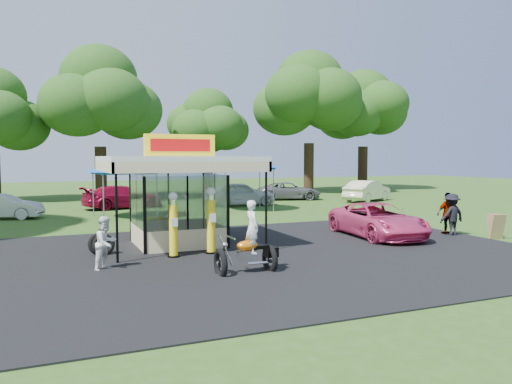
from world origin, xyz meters
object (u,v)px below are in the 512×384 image
bg_car_a (2,207)px  bg_car_c (240,194)px  gas_pump_right (211,222)px  bg_car_e (367,191)px  gas_pump_left (173,226)px  pink_sedan (378,220)px  spectator_west (106,243)px  kiosk_car (165,225)px  bg_car_b (123,197)px  motorcycle (250,244)px  tent_west (124,168)px  tent_east (244,164)px  gas_station_kiosk (177,199)px  a_frame_sign (496,226)px  bg_car_d (289,191)px  spectator_east_b (448,214)px  spectator_east_a (452,215)px

bg_car_a → bg_car_c: bg_car_c is taller
gas_pump_right → bg_car_e: (17.24, 15.26, -0.32)m
gas_pump_left → pink_sedan: bearing=6.0°
spectator_west → kiosk_car: bearing=20.8°
pink_sedan → bg_car_a: (-14.96, 12.98, -0.04)m
kiosk_car → bg_car_b: 12.62m
motorcycle → kiosk_car: motorcycle is taller
tent_west → tent_east: (7.58, 1.15, 0.18)m
gas_station_kiosk → pink_sedan: bearing=-9.7°
tent_west → a_frame_sign: bearing=-46.2°
spectator_west → gas_pump_left: bearing=-18.2°
motorcycle → bg_car_d: 25.12m
gas_pump_left → tent_west: bearing=89.4°
spectator_east_b → bg_car_b: spectator_east_b is taller
gas_station_kiosk → tent_west: size_ratio=1.24×
spectator_east_b → bg_car_a: size_ratio=0.45×
spectator_west → bg_car_e: size_ratio=0.33×
tent_east → tent_west: bearing=-171.3°
a_frame_sign → tent_west: bearing=147.5°
bg_car_a → bg_car_d: 20.50m
spectator_east_a → motorcycle: bearing=14.7°
bg_car_a → bg_car_e: (24.67, 1.48, 0.12)m
pink_sedan → spectator_west: size_ratio=3.20×
gas_pump_right → bg_car_a: (-7.43, 13.78, -0.44)m
motorcycle → bg_car_b: bearing=90.9°
pink_sedan → bg_car_c: bearing=97.1°
spectator_east_a → tent_east: 14.15m
kiosk_car → pink_sedan: (8.16, -3.60, 0.23)m
gas_pump_right → bg_car_b: gas_pump_right is taller
gas_pump_right → kiosk_car: size_ratio=0.83×
bg_car_c → tent_west: 9.26m
spectator_east_a → bg_car_e: size_ratio=0.37×
motorcycle → bg_car_a: motorcycle is taller
spectator_west → spectator_east_a: spectator_east_a is taller
bg_car_b → bg_car_e: size_ratio=1.07×
gas_station_kiosk → spectator_west: size_ratio=3.36×
gas_pump_left → spectator_west: gas_pump_left is taller
pink_sedan → bg_car_a: size_ratio=1.26×
gas_pump_right → pink_sedan: gas_pump_right is taller
kiosk_car → tent_west: (-0.58, 7.67, 2.28)m
gas_station_kiosk → spectator_west: (-2.97, -3.25, -0.98)m
spectator_west → tent_west: tent_west is taller
bg_car_a → gas_station_kiosk: bearing=-134.9°
gas_pump_right → spectator_east_a: bearing=-0.6°
spectator_west → bg_car_b: spectator_west is taller
a_frame_sign → tent_west: size_ratio=0.24×
spectator_east_b → tent_west: bearing=-36.2°
pink_sedan → tent_east: (-1.16, 12.42, 2.23)m
a_frame_sign → tent_east: bearing=123.8°
gas_pump_left → spectator_west: 2.46m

